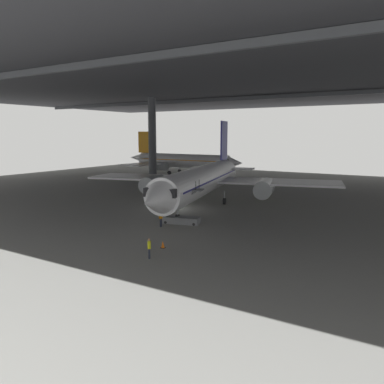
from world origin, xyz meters
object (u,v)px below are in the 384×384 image
boarding_stairs (182,217)px  traffic_cone_orange (163,245)px  airplane_main (203,180)px  crew_worker_near_nose (149,247)px  airplane_distant (180,161)px  crew_worker_by_stairs (161,217)px  baggage_tug (262,194)px

boarding_stairs → traffic_cone_orange: (3.49, -8.32, -0.44)m
airplane_main → boarding_stairs: airplane_main is taller
crew_worker_near_nose → airplane_distant: 62.23m
airplane_distant → crew_worker_near_nose: bearing=-59.0°
crew_worker_near_nose → crew_worker_by_stairs: bearing=121.1°
airplane_main → boarding_stairs: bearing=-72.3°
crew_worker_near_nose → baggage_tug: (-3.20, 31.06, -0.36)m
crew_worker_by_stairs → traffic_cone_orange: crew_worker_by_stairs is taller
boarding_stairs → crew_worker_by_stairs: boarding_stairs is taller
crew_worker_by_stairs → baggage_tug: crew_worker_by_stairs is taller
airplane_main → crew_worker_near_nose: (7.25, -20.63, -2.54)m
boarding_stairs → airplane_distant: bearing=123.4°
traffic_cone_orange → boarding_stairs: bearing=112.7°
boarding_stairs → airplane_distant: size_ratio=0.15×
crew_worker_by_stairs → airplane_distant: (-26.89, 44.73, 2.16)m
crew_worker_near_nose → traffic_cone_orange: crew_worker_near_nose is taller
traffic_cone_orange → crew_worker_by_stairs: bearing=127.3°
baggage_tug → airplane_distant: bearing=142.4°
airplane_main → boarding_stairs: (3.05, -9.57, -2.70)m
airplane_distant → traffic_cone_orange: size_ratio=51.43×
crew_worker_near_nose → baggage_tug: 31.22m
airplane_distant → baggage_tug: (28.84, -22.24, -2.64)m
airplane_main → baggage_tug: airplane_main is taller
crew_worker_near_nose → traffic_cone_orange: size_ratio=2.61×
crew_worker_by_stairs → baggage_tug: 22.58m
traffic_cone_orange → baggage_tug: (-2.49, 28.32, 0.23)m
airplane_main → airplane_distant: bearing=127.2°
airplane_distant → baggage_tug: bearing=-37.6°
boarding_stairs → crew_worker_near_nose: bearing=-69.2°
crew_worker_by_stairs → baggage_tug: bearing=85.0°
airplane_main → crew_worker_by_stairs: size_ratio=20.44×
airplane_distant → baggage_tug: 36.51m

